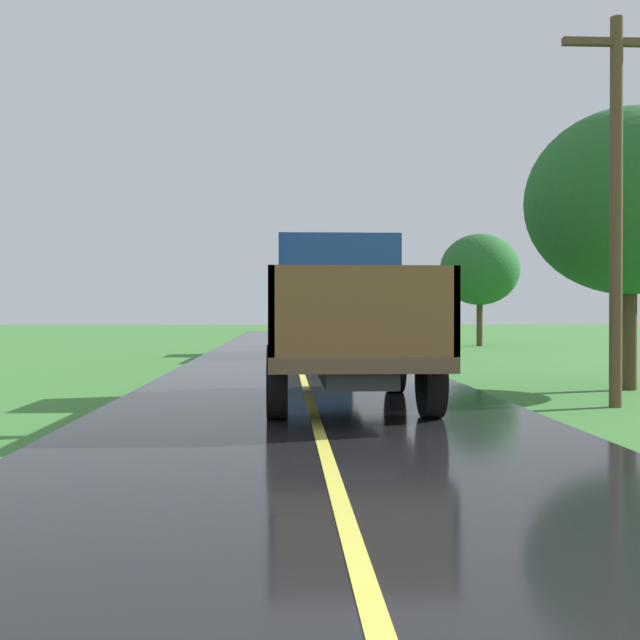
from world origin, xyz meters
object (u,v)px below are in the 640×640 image
at_px(utility_pole_roadside, 616,197).
at_px(banana_truck_far, 311,314).
at_px(roadside_tree_mid_right, 630,202).
at_px(roadside_tree_near_left, 480,270).
at_px(banana_truck_near, 340,315).

bearing_deg(utility_pole_roadside, banana_truck_far, 105.79).
bearing_deg(roadside_tree_mid_right, roadside_tree_near_left, 83.70).
bearing_deg(banana_truck_far, roadside_tree_near_left, 42.44).
bearing_deg(utility_pole_roadside, roadside_tree_near_left, 80.78).
height_order(banana_truck_near, roadside_tree_mid_right, roadside_tree_mid_right).
bearing_deg(banana_truck_far, utility_pole_roadside, -74.21).
distance_m(utility_pole_roadside, roadside_tree_mid_right, 3.08).
xyz_separation_m(banana_truck_near, roadside_tree_mid_right, (5.83, 1.85, 2.21)).
bearing_deg(banana_truck_near, banana_truck_far, 89.86).
relative_size(banana_truck_far, roadside_tree_near_left, 1.13).
distance_m(roadside_tree_near_left, roadside_tree_mid_right, 20.05).
height_order(banana_truck_near, utility_pole_roadside, utility_pole_roadside).
bearing_deg(roadside_tree_mid_right, banana_truck_far, 114.68).
xyz_separation_m(utility_pole_roadside, roadside_tree_near_left, (3.67, 22.61, 0.14)).
relative_size(utility_pole_roadside, roadside_tree_mid_right, 1.13).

